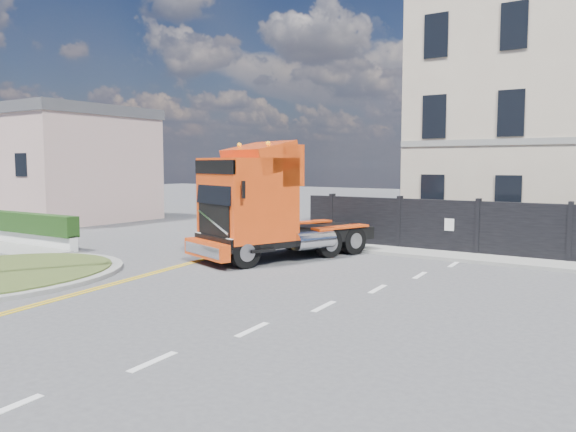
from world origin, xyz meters
The scene contains 8 objects.
ground centered at (0.00, 0.00, 0.00)m, with size 120.00×120.00×0.00m, color #424244.
hedge_wall centered at (-13.00, 1.50, 0.74)m, with size 8.00×0.55×1.35m.
seaside_bldg_pink centered at (-20.00, 9.00, 3.00)m, with size 8.00×8.00×6.00m, color #BE9B94.
seaside_bldg_cream centered at (-28.00, 11.00, 2.50)m, with size 9.00×8.00×5.00m, color silver.
hoarding_fence centered at (6.55, 9.00, 1.00)m, with size 18.80×0.25×2.00m.
georgian_building centered at (6.00, 16.50, 5.77)m, with size 12.30×10.30×12.80m.
pavement_far centered at (6.00, 8.10, 0.06)m, with size 20.00×1.60×0.12m, color gray.
truck centered at (-2.11, 4.17, 1.78)m, with size 4.60×7.09×3.98m.
Camera 1 is at (9.32, -11.63, 3.32)m, focal length 35.00 mm.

